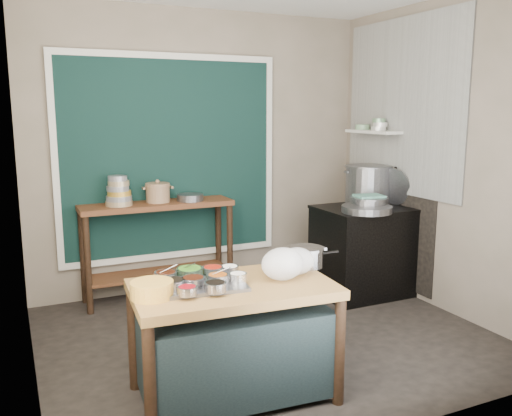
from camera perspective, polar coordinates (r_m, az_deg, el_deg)
name	(u,v)px	position (r m, az deg, el deg)	size (l,w,h in m)	color
floor	(267,337)	(4.55, 1.12, -13.44)	(3.50, 3.00, 0.02)	#2B2521
back_wall	(202,152)	(5.58, -5.66, 5.91)	(3.50, 0.02, 2.80)	gray
left_wall	(19,177)	(3.77, -23.67, 2.99)	(0.02, 3.00, 2.80)	gray
right_wall	(442,157)	(5.20, 18.97, 5.09)	(0.02, 3.00, 2.80)	gray
curtain_panel	(170,158)	(5.44, -9.00, 5.20)	(2.10, 0.02, 1.90)	black
curtain_frame	(171,158)	(5.43, -8.97, 5.19)	(2.22, 0.03, 2.02)	beige
tile_panel	(402,107)	(5.58, 15.10, 10.24)	(0.02, 1.70, 1.70)	#B2B2AA
soot_patch	(390,220)	(5.77, 13.97, -1.22)	(0.01, 1.30, 1.30)	black
wall_shelf	(373,132)	(5.75, 12.25, 7.86)	(0.22, 0.70, 0.03)	beige
prep_table	(233,341)	(3.55, -2.39, -13.81)	(1.25, 0.72, 0.75)	brown
back_counter	(158,251)	(5.36, -10.24, -4.43)	(1.45, 0.40, 0.95)	#572E18
stove_block	(364,252)	(5.52, 11.33, -4.56)	(0.90, 0.68, 0.85)	black
stove_top	(366,209)	(5.43, 11.49, -0.07)	(0.92, 0.69, 0.03)	black
condiment_tray	(202,285)	(3.38, -5.66, -8.08)	(0.51, 0.37, 0.02)	gray
condiment_bowls	(198,278)	(3.37, -6.14, -7.38)	(0.56, 0.45, 0.07)	silver
yellow_basin	(152,289)	(3.23, -10.90, -8.42)	(0.25, 0.25, 0.10)	gold
saucepan	(306,257)	(3.78, 5.28, -5.14)	(0.25, 0.25, 0.14)	gray
plastic_bag_a	(282,264)	(3.48, 2.80, -5.90)	(0.28, 0.24, 0.21)	white
plastic_bag_b	(297,261)	(3.60, 4.31, -5.60)	(0.24, 0.20, 0.18)	white
bowl_stack	(119,192)	(5.15, -14.26, 1.59)	(0.25, 0.25, 0.28)	tan
utensil_cup	(123,201)	(5.15, -13.84, 0.73)	(0.14, 0.14, 0.08)	gray
ceramic_crock	(158,194)	(5.26, -10.30, 1.50)	(0.24, 0.24, 0.16)	brown
wide_bowl	(190,197)	(5.30, -6.95, 1.11)	(0.26, 0.26, 0.06)	gray
stock_pot	(368,184)	(5.67, 11.70, 2.48)	(0.49, 0.49, 0.38)	gray
pot_lid	(393,186)	(5.58, 14.22, 2.22)	(0.38, 0.38, 0.02)	gray
steamer	(369,203)	(5.29, 11.79, 0.49)	(0.38, 0.38, 0.12)	gray
green_cloth	(369,196)	(5.28, 11.82, 1.25)	(0.26, 0.20, 0.02)	teal
shallow_pan	(367,209)	(5.15, 11.58, -0.10)	(0.47, 0.47, 0.06)	gray
shelf_bowl_stack	(379,125)	(5.68, 12.85, 8.53)	(0.15, 0.15, 0.12)	silver
shelf_bowl_green	(362,127)	(5.91, 11.13, 8.36)	(0.15, 0.15, 0.05)	gray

